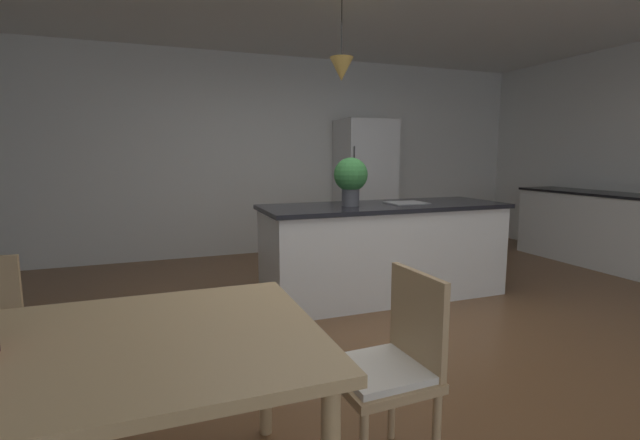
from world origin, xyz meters
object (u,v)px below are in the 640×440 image
object	(u,v)px
kitchen_island	(384,249)
potted_plant_on_island	(351,177)
dining_table	(23,372)
refrigerator	(365,186)
chair_kitchen_end	(391,365)

from	to	relation	value
kitchen_island	potted_plant_on_island	world-z (taller)	potted_plant_on_island
dining_table	refrigerator	size ratio (longest dim) A/B	1.04
chair_kitchen_end	kitchen_island	distance (m)	2.45
chair_kitchen_end	refrigerator	distance (m)	4.62
kitchen_island	refrigerator	size ratio (longest dim) A/B	1.27
dining_table	chair_kitchen_end	xyz separation A→B (m)	(1.33, 0.00, -0.21)
potted_plant_on_island	refrigerator	bearing A→B (deg)	60.51
chair_kitchen_end	potted_plant_on_island	bearing A→B (deg)	69.99
chair_kitchen_end	potted_plant_on_island	world-z (taller)	potted_plant_on_island
refrigerator	chair_kitchen_end	bearing A→B (deg)	-114.77
refrigerator	potted_plant_on_island	bearing A→B (deg)	-119.49
refrigerator	potted_plant_on_island	world-z (taller)	refrigerator
dining_table	kitchen_island	world-z (taller)	kitchen_island
dining_table	refrigerator	world-z (taller)	refrigerator
chair_kitchen_end	refrigerator	xyz separation A→B (m)	(1.93, 4.17, 0.45)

